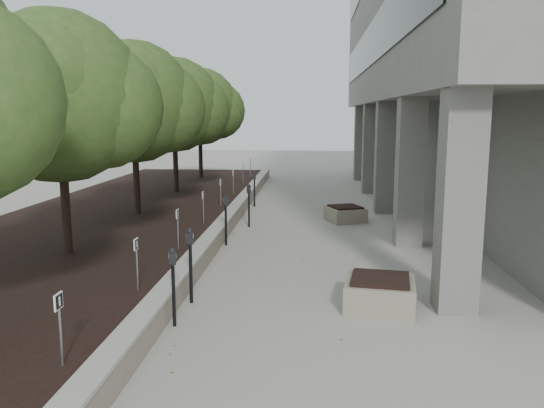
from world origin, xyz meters
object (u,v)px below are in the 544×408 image
(crabapple_tree_2, at_px, (61,134))
(crabapple_tree_5, at_px, (200,123))
(planter_front, at_px, (380,292))
(parking_meter_1, at_px, (191,266))
(parking_meter_3, at_px, (226,220))
(crabapple_tree_3, at_px, (134,128))
(parking_meter_5, at_px, (254,189))
(parking_meter_4, at_px, (249,206))
(crabapple_tree_4, at_px, (174,125))
(planter_back, at_px, (345,214))
(parking_meter_2, at_px, (173,287))

(crabapple_tree_2, distance_m, crabapple_tree_5, 15.00)
(crabapple_tree_2, relative_size, planter_front, 4.36)
(parking_meter_1, relative_size, parking_meter_3, 1.04)
(crabapple_tree_3, height_order, parking_meter_1, crabapple_tree_3)
(parking_meter_3, relative_size, parking_meter_5, 1.03)
(crabapple_tree_5, bearing_deg, crabapple_tree_3, -90.00)
(parking_meter_1, xyz_separation_m, parking_meter_4, (0.28, 7.08, -0.04))
(planter_front, bearing_deg, parking_meter_1, -179.83)
(crabapple_tree_4, height_order, planter_front, crabapple_tree_4)
(parking_meter_5, bearing_deg, parking_meter_1, -97.30)
(crabapple_tree_5, relative_size, parking_meter_4, 3.96)
(parking_meter_4, bearing_deg, planter_back, 29.91)
(crabapple_tree_4, xyz_separation_m, parking_meter_1, (3.32, -12.01, -2.39))
(parking_meter_3, bearing_deg, crabapple_tree_2, -160.46)
(crabapple_tree_3, xyz_separation_m, planter_back, (6.71, 1.20, -2.86))
(crabapple_tree_4, bearing_deg, parking_meter_1, -74.56)
(parking_meter_5, xyz_separation_m, planter_front, (3.49, -10.85, -0.38))
(crabapple_tree_3, bearing_deg, parking_meter_5, 48.87)
(crabapple_tree_4, relative_size, planter_back, 4.86)
(parking_meter_3, relative_size, parking_meter_4, 1.01)
(crabapple_tree_2, bearing_deg, crabapple_tree_3, 90.00)
(crabapple_tree_3, height_order, parking_meter_5, crabapple_tree_3)
(crabapple_tree_2, distance_m, parking_meter_3, 4.81)
(parking_meter_1, distance_m, planter_back, 8.89)
(crabapple_tree_2, relative_size, crabapple_tree_3, 1.00)
(parking_meter_2, distance_m, planter_front, 3.78)
(crabapple_tree_2, bearing_deg, crabapple_tree_4, 90.00)
(crabapple_tree_2, bearing_deg, planter_back, 42.75)
(crabapple_tree_3, relative_size, parking_meter_1, 3.75)
(parking_meter_3, distance_m, parking_meter_5, 6.27)
(crabapple_tree_4, distance_m, parking_meter_5, 4.31)
(crabapple_tree_5, distance_m, parking_meter_3, 13.06)
(parking_meter_5, bearing_deg, planter_front, -79.21)
(parking_meter_4, bearing_deg, planter_front, -55.29)
(parking_meter_5, distance_m, planter_front, 11.41)
(parking_meter_2, bearing_deg, crabapple_tree_3, 95.13)
(parking_meter_2, height_order, parking_meter_3, parking_meter_3)
(parking_meter_5, height_order, planter_front, parking_meter_5)
(parking_meter_1, distance_m, planter_front, 3.57)
(parking_meter_2, distance_m, parking_meter_4, 8.23)
(crabapple_tree_2, bearing_deg, parking_meter_2, -43.93)
(crabapple_tree_5, height_order, parking_meter_1, crabapple_tree_5)
(crabapple_tree_4, bearing_deg, parking_meter_2, -75.99)
(crabapple_tree_5, xyz_separation_m, parking_meter_1, (3.32, -17.01, -2.39))
(parking_meter_4, height_order, planter_front, parking_meter_4)
(crabapple_tree_3, distance_m, parking_meter_4, 4.34)
(crabapple_tree_3, xyz_separation_m, parking_meter_3, (3.25, -2.42, -2.42))
(crabapple_tree_3, height_order, parking_meter_4, crabapple_tree_3)
(crabapple_tree_3, xyz_separation_m, crabapple_tree_5, (0.00, 10.00, 0.00))
(parking_meter_1, bearing_deg, parking_meter_3, 83.78)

